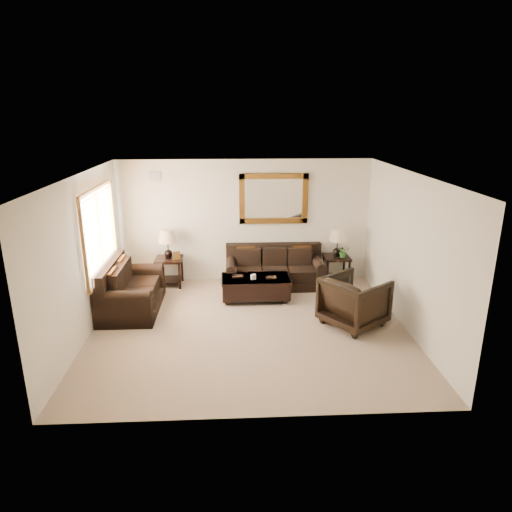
{
  "coord_description": "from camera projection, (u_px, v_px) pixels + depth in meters",
  "views": [
    {
      "loc": [
        -0.26,
        -7.32,
        3.65
      ],
      "look_at": [
        0.15,
        0.6,
        1.14
      ],
      "focal_mm": 32.0,
      "sensor_mm": 36.0,
      "label": 1
    }
  ],
  "objects": [
    {
      "name": "armchair",
      "position": [
        354.0,
        299.0,
        8.06
      ],
      "size": [
        1.29,
        1.3,
        0.98
      ],
      "primitive_type": "imported",
      "rotation": [
        0.0,
        0.0,
        2.2
      ],
      "color": "black",
      "rests_on": "floor"
    },
    {
      "name": "window",
      "position": [
        100.0,
        232.0,
        8.34
      ],
      "size": [
        0.07,
        1.96,
        1.66
      ],
      "color": "white",
      "rests_on": "room"
    },
    {
      "name": "coffee_table",
      "position": [
        256.0,
        286.0,
        9.24
      ],
      "size": [
        1.39,
        0.76,
        0.58
      ],
      "rotation": [
        0.0,
        0.0,
        0.02
      ],
      "color": "black",
      "rests_on": "room"
    },
    {
      "name": "loveseat",
      "position": [
        128.0,
        293.0,
        8.71
      ],
      "size": [
        1.02,
        1.72,
        0.97
      ],
      "rotation": [
        0.0,
        0.0,
        1.57
      ],
      "color": "black",
      "rests_on": "room"
    },
    {
      "name": "end_table_left",
      "position": [
        168.0,
        249.0,
        9.82
      ],
      "size": [
        0.57,
        0.57,
        1.26
      ],
      "color": "black",
      "rests_on": "room"
    },
    {
      "name": "room",
      "position": [
        249.0,
        255.0,
        7.68
      ],
      "size": [
        5.51,
        5.01,
        2.71
      ],
      "color": "gray",
      "rests_on": "ground"
    },
    {
      "name": "mirror",
      "position": [
        274.0,
        199.0,
        9.91
      ],
      "size": [
        1.5,
        0.06,
        1.1
      ],
      "color": "#4A270E",
      "rests_on": "room"
    },
    {
      "name": "potted_plant",
      "position": [
        343.0,
        253.0,
        9.96
      ],
      "size": [
        0.25,
        0.28,
        0.21
      ],
      "primitive_type": "imported",
      "rotation": [
        0.0,
        0.0,
        0.04
      ],
      "color": "#25531C",
      "rests_on": "end_table_right"
    },
    {
      "name": "end_table_right",
      "position": [
        337.0,
        248.0,
        10.02
      ],
      "size": [
        0.56,
        0.56,
        1.23
      ],
      "color": "black",
      "rests_on": "room"
    },
    {
      "name": "sofa",
      "position": [
        274.0,
        271.0,
        10.01
      ],
      "size": [
        2.12,
        0.91,
        0.87
      ],
      "color": "black",
      "rests_on": "room"
    },
    {
      "name": "air_vent",
      "position": [
        155.0,
        176.0,
        9.64
      ],
      "size": [
        0.25,
        0.02,
        0.18
      ],
      "primitive_type": "cube",
      "color": "#999999",
      "rests_on": "room"
    }
  ]
}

